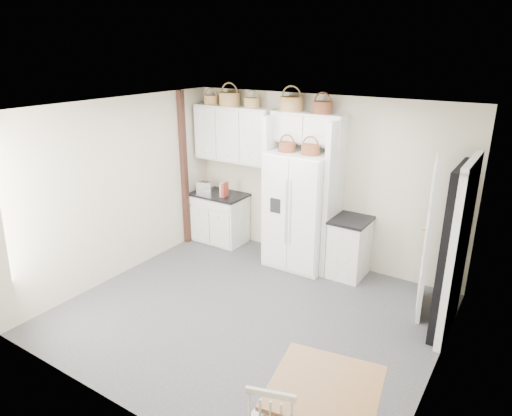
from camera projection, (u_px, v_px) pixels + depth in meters
The scene contains 27 objects.
floor at pixel (249, 314), 5.88m from camera, with size 4.50×4.50×0.00m, color #39383B.
ceiling at pixel (248, 109), 5.01m from camera, with size 4.50×4.50×0.00m, color white.
wall_back at pixel (320, 181), 7.03m from camera, with size 4.50×4.50×0.00m, color beige.
wall_left at pixel (119, 189), 6.59m from camera, with size 4.00×4.00×0.00m, color beige.
wall_right at pixel (447, 266), 4.29m from camera, with size 4.00×4.00×0.00m, color beige.
refrigerator at pixel (300, 210), 6.96m from camera, with size 0.93×0.75×1.80m, color white.
base_cab_left at pixel (220, 218), 7.98m from camera, with size 0.90×0.57×0.83m, color beige.
base_cab_right at pixel (349, 248), 6.75m from camera, with size 0.49×0.59×0.86m, color beige.
counter_left at pixel (219, 195), 7.83m from camera, with size 0.94×0.60×0.04m, color black.
counter_right at pixel (351, 220), 6.60m from camera, with size 0.53×0.63×0.04m, color black.
toaster at pixel (205, 187), 7.89m from camera, with size 0.26×0.15×0.18m, color silver.
cookbook_red at pixel (225, 190), 7.62m from camera, with size 0.04×0.16×0.24m, color #9B3326.
cookbook_cream at pixel (224, 190), 7.64m from camera, with size 0.03×0.16×0.24m, color beige.
basket_upper_a at pixel (211, 100), 7.52m from camera, with size 0.26×0.26×0.15m, color olive.
basket_upper_b at pixel (230, 99), 7.31m from camera, with size 0.35×0.35×0.21m, color olive.
basket_upper_c at pixel (252, 103), 7.10m from camera, with size 0.26×0.26×0.15m, color olive.
basket_bridge_a at pixel (291, 104), 6.74m from camera, with size 0.36×0.36×0.20m, color olive.
basket_bridge_b at pixel (322, 107), 6.49m from camera, with size 0.29×0.29×0.17m, color brown.
basket_fridge_a at pixel (287, 147), 6.66m from camera, with size 0.26×0.26×0.14m, color brown.
basket_fridge_b at pixel (310, 150), 6.47m from camera, with size 0.27×0.27×0.15m, color brown.
upper_cabinet at pixel (234, 134), 7.46m from camera, with size 1.40×0.34×0.90m, color beige.
bridge_cabinet at pixel (309, 128), 6.69m from camera, with size 1.12×0.34×0.45m, color beige.
fridge_panel_left at pixel (274, 188), 7.18m from camera, with size 0.08×0.60×2.30m, color beige.
fridge_panel_right at pixel (334, 199), 6.66m from camera, with size 0.08×0.60×2.30m, color beige.
trim_post at pixel (184, 170), 7.64m from camera, with size 0.09×0.09×2.60m, color #3E1F15.
doorway_void at pixel (454, 252), 5.22m from camera, with size 0.18×0.85×2.05m, color black.
door_slab at pixel (428, 236), 5.67m from camera, with size 0.80×0.04×2.05m, color white.
Camera 1 is at (2.83, -4.22, 3.25)m, focal length 32.00 mm.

